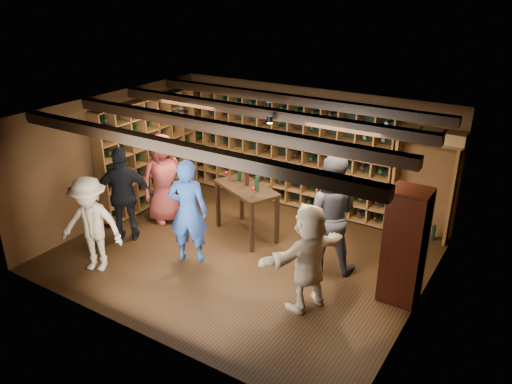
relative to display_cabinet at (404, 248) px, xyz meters
The scene contains 13 objects.
ground 2.85m from the display_cabinet, behind, with size 6.00×6.00×0.00m, color black.
room_shell 3.14m from the display_cabinet, behind, with size 6.00×6.00×6.00m.
wine_rack_back 3.89m from the display_cabinet, 146.67° to the left, with size 4.65×0.30×2.20m.
wine_rack_left 5.59m from the display_cabinet, behind, with size 0.30×2.65×2.20m.
crate_shelf 2.26m from the display_cabinet, 98.20° to the left, with size 1.20×0.32×2.07m.
display_cabinet is the anchor object (origin of this frame).
man_blue_shirt 3.47m from the display_cabinet, 166.90° to the right, with size 0.66×0.43×1.81m, color navy.
man_grey_suit 1.31m from the display_cabinet, behind, with size 0.96×0.75×1.97m, color black.
guest_red_floral 4.76m from the display_cabinet, behind, with size 0.87×0.56×1.78m, color maroon.
guest_woman_black 4.89m from the display_cabinet, behind, with size 1.04×0.43×1.77m, color black.
guest_khaki 4.89m from the display_cabinet, 157.60° to the right, with size 1.05×0.61×1.63m, color #9C896B.
guest_beige 1.43m from the display_cabinet, 139.61° to the right, with size 1.51×0.48×1.63m, color tan.
tasting_table 3.09m from the display_cabinet, behind, with size 1.45×1.12×1.26m.
Camera 1 is at (4.26, -6.31, 4.47)m, focal length 35.00 mm.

